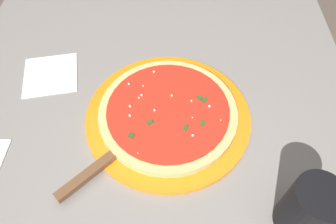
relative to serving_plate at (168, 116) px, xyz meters
name	(u,v)px	position (x,y,z in m)	size (l,w,h in m)	color
ground_plane	(160,210)	(-0.06, -0.03, -0.76)	(5.00, 5.00, 0.00)	brown
restaurant_table	(155,131)	(-0.06, -0.03, -0.15)	(0.91, 0.92, 0.75)	black
serving_plate	(168,116)	(0.00, 0.00, 0.00)	(0.35, 0.35, 0.01)	orange
pizza	(168,112)	(0.00, 0.00, 0.02)	(0.29, 0.29, 0.02)	#DBB26B
pizza_server	(105,162)	(0.12, -0.12, 0.01)	(0.19, 0.19, 0.01)	silver
cup_tall_drink	(308,209)	(0.21, 0.23, 0.05)	(0.08, 0.08, 0.12)	black
napkin_folded_right	(51,75)	(-0.12, -0.28, 0.00)	(0.13, 0.12, 0.00)	white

